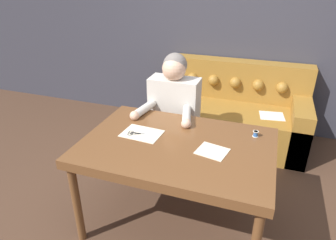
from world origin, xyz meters
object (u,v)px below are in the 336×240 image
(person, at_px, (174,115))
(scissors, at_px, (137,134))
(couch, at_px, (231,114))
(thread_spool, at_px, (256,134))
(dining_table, at_px, (177,151))

(person, height_order, scissors, person)
(couch, distance_m, thread_spool, 1.37)
(person, height_order, thread_spool, person)
(couch, height_order, thread_spool, couch)
(person, bearing_deg, thread_spool, -25.54)
(dining_table, bearing_deg, person, 110.04)
(scissors, relative_size, thread_spool, 5.23)
(couch, relative_size, thread_spool, 37.95)
(couch, height_order, scissors, couch)
(scissors, height_order, thread_spool, thread_spool)
(couch, height_order, person, person)
(dining_table, distance_m, person, 0.69)
(person, bearing_deg, dining_table, -69.96)
(dining_table, distance_m, thread_spool, 0.60)
(dining_table, distance_m, scissors, 0.33)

